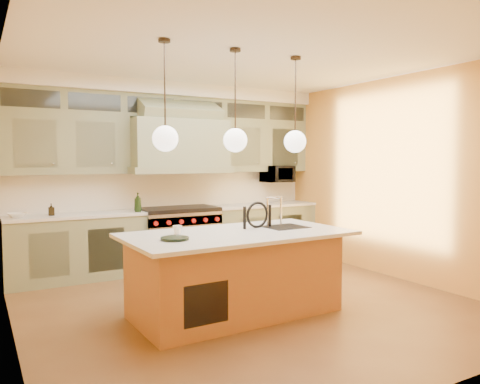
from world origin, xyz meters
TOP-DOWN VIEW (x-y plane):
  - floor at (0.00, 0.00)m, footprint 5.00×5.00m
  - ceiling at (0.00, 0.00)m, footprint 5.00×5.00m
  - wall_back at (0.00, 2.50)m, footprint 5.00×0.00m
  - wall_front at (0.00, -2.50)m, footprint 5.00×0.00m
  - wall_left at (-2.50, 0.00)m, footprint 0.00×5.00m
  - wall_right at (2.50, 0.00)m, footprint 0.00×5.00m
  - back_cabinetry at (0.00, 2.23)m, footprint 5.00×0.77m
  - range at (0.00, 2.14)m, footprint 1.20×0.74m
  - kitchen_island at (-0.30, -0.25)m, footprint 2.48×1.36m
  - counter_stool at (0.07, -0.27)m, footprint 0.46×0.46m
  - microwave at (1.95, 2.25)m, footprint 0.54×0.37m
  - oil_bottle_a at (-0.70, 1.99)m, footprint 0.11×0.11m
  - oil_bottle_b at (-1.87, 2.15)m, footprint 0.08×0.08m
  - fruit_bowl at (-2.30, 2.15)m, footprint 0.27×0.27m
  - cup at (-0.93, -0.11)m, footprint 0.10×0.10m
  - pendant_left at (-1.10, -0.25)m, footprint 0.26×0.26m
  - pendant_center at (-0.30, -0.25)m, footprint 0.26×0.26m
  - pendant_right at (0.50, -0.25)m, footprint 0.26×0.26m

SIDE VIEW (x-z plane):
  - floor at x=0.00m, z-range 0.00..0.00m
  - kitchen_island at x=-0.30m, z-range -0.20..1.15m
  - range at x=0.00m, z-range 0.01..0.97m
  - counter_stool at x=0.07m, z-range 0.09..1.31m
  - cup at x=-0.93m, z-range 0.92..1.01m
  - fruit_bowl at x=-2.30m, z-range 0.94..1.00m
  - oil_bottle_b at x=-1.87m, z-range 0.94..1.11m
  - oil_bottle_a at x=-0.70m, z-range 0.94..1.22m
  - back_cabinetry at x=0.00m, z-range -0.02..2.88m
  - microwave at x=1.95m, z-range 1.30..1.60m
  - wall_back at x=0.00m, z-range -1.05..3.95m
  - wall_front at x=0.00m, z-range -1.05..3.95m
  - wall_left at x=-2.50m, z-range -1.05..3.95m
  - wall_right at x=2.50m, z-range -1.05..3.95m
  - pendant_left at x=-1.10m, z-range 1.39..2.50m
  - pendant_center at x=-0.30m, z-range 1.39..2.50m
  - pendant_right at x=0.50m, z-range 1.39..2.50m
  - ceiling at x=0.00m, z-range 2.90..2.90m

